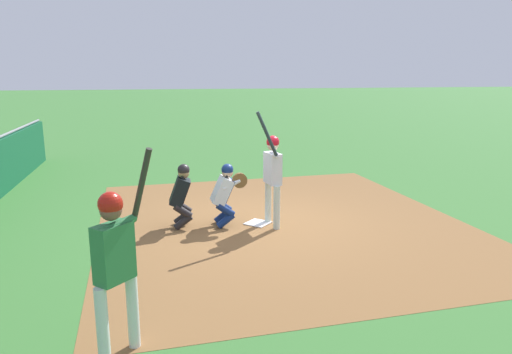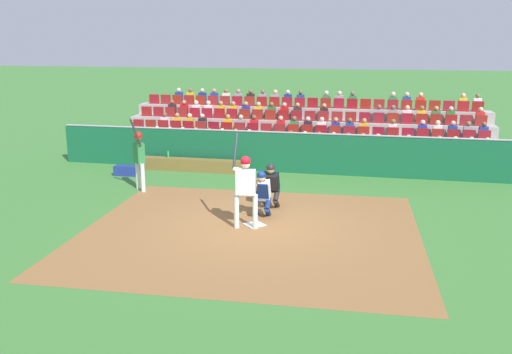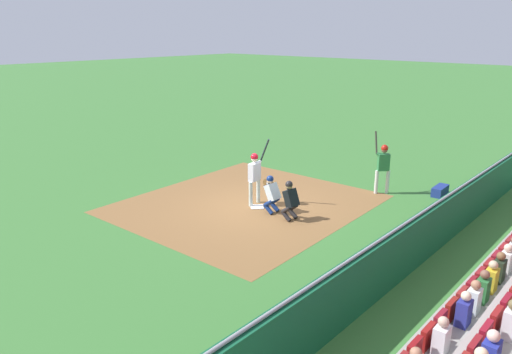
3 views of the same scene
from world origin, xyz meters
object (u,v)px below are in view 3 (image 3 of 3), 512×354
(water_bottle_on_bench, at_px, (462,194))
(equipment_duffel_bag, at_px, (440,191))
(dugout_bench, at_px, (450,211))
(home_plate_marker, at_px, (257,207))
(on_deck_batter, at_px, (383,163))
(catcher_crouching, at_px, (271,192))
(home_plate_umpire, at_px, (290,199))
(batter_at_plate, at_px, (255,173))

(water_bottle_on_bench, xyz_separation_m, equipment_duffel_bag, (1.07, 1.13, -0.39))
(dugout_bench, xyz_separation_m, water_bottle_on_bench, (0.92, -0.03, 0.34))
(home_plate_marker, xyz_separation_m, on_deck_batter, (4.17, -2.48, 1.14))
(water_bottle_on_bench, relative_size, on_deck_batter, 0.11)
(dugout_bench, height_order, water_bottle_on_bench, water_bottle_on_bench)
(on_deck_batter, bearing_deg, water_bottle_on_bench, -86.37)
(catcher_crouching, distance_m, water_bottle_on_bench, 6.41)
(catcher_crouching, height_order, dugout_bench, catcher_crouching)
(equipment_duffel_bag, bearing_deg, catcher_crouching, 144.61)
(home_plate_marker, distance_m, catcher_crouching, 0.97)
(catcher_crouching, distance_m, dugout_bench, 5.81)
(home_plate_marker, height_order, equipment_duffel_bag, equipment_duffel_bag)
(home_plate_umpire, distance_m, dugout_bench, 5.22)
(equipment_duffel_bag, bearing_deg, batter_at_plate, 137.20)
(home_plate_umpire, bearing_deg, home_plate_marker, 84.97)
(batter_at_plate, bearing_deg, home_plate_umpire, -99.97)
(catcher_crouching, xyz_separation_m, water_bottle_on_bench, (4.39, -4.66, -0.16))
(batter_at_plate, bearing_deg, equipment_duffel_bag, -40.36)
(batter_at_plate, bearing_deg, dugout_bench, -59.65)
(home_plate_umpire, xyz_separation_m, water_bottle_on_bench, (4.49, -3.81, -0.15))
(batter_at_plate, relative_size, on_deck_batter, 1.02)
(home_plate_umpire, distance_m, water_bottle_on_bench, 5.89)
(water_bottle_on_bench, xyz_separation_m, on_deck_batter, (-0.18, 2.85, 0.60))
(batter_at_plate, relative_size, equipment_duffel_bag, 2.59)
(home_plate_marker, bearing_deg, home_plate_umpire, -95.03)
(home_plate_marker, xyz_separation_m, home_plate_umpire, (-0.13, -1.52, 0.69))
(dugout_bench, bearing_deg, catcher_crouching, 126.79)
(home_plate_umpire, distance_m, on_deck_batter, 4.43)
(home_plate_marker, height_order, on_deck_batter, on_deck_batter)
(catcher_crouching, distance_m, home_plate_umpire, 0.86)
(batter_at_plate, bearing_deg, water_bottle_on_bench, -53.22)
(on_deck_batter, bearing_deg, catcher_crouching, 156.71)
(batter_at_plate, height_order, water_bottle_on_bench, batter_at_plate)
(catcher_crouching, relative_size, water_bottle_on_bench, 5.30)
(batter_at_plate, xyz_separation_m, catcher_crouching, (-0.21, -0.92, -0.44))
(home_plate_marker, bearing_deg, catcher_crouching, -93.05)
(home_plate_umpire, bearing_deg, equipment_duffel_bag, -25.77)
(home_plate_umpire, xyz_separation_m, on_deck_batter, (4.30, -0.96, 0.45))
(home_plate_marker, relative_size, home_plate_umpire, 0.34)
(home_plate_umpire, xyz_separation_m, equipment_duffel_bag, (5.55, -2.68, -0.54))
(on_deck_batter, bearing_deg, equipment_duffel_bag, -54.08)
(home_plate_umpire, bearing_deg, water_bottle_on_bench, -40.35)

